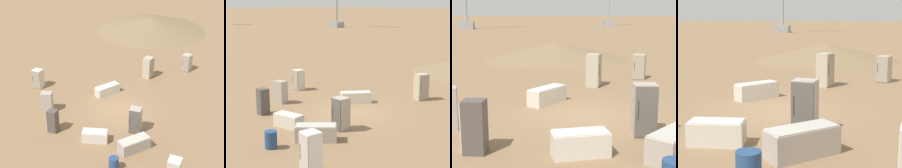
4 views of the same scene
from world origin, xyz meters
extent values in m
plane|color=#846647|center=(0.00, 0.00, 0.00)|extent=(1000.00, 1000.00, 0.00)
cube|color=gray|center=(55.76, -59.57, 0.72)|extent=(2.88, 2.88, 1.44)
cube|color=#4C4742|center=(3.58, 3.46, 0.76)|extent=(0.69, 0.66, 1.52)
cube|color=#BCB7AD|center=(3.90, 3.41, 0.76)|extent=(0.13, 0.54, 1.46)
cylinder|color=#2D2D2D|center=(3.89, 3.21, 0.83)|extent=(0.02, 0.02, 0.53)
cube|color=beige|center=(6.81, -2.18, 0.75)|extent=(0.84, 0.74, 1.50)
cube|color=gray|center=(6.87, -1.85, 0.75)|extent=(0.71, 0.16, 1.44)
cylinder|color=#2D2D2D|center=(7.13, -1.87, 0.82)|extent=(0.02, 0.02, 0.52)
cube|color=beige|center=(0.70, 3.98, 0.33)|extent=(1.63, 0.86, 0.66)
cube|color=silver|center=(0.70, 3.98, 0.68)|extent=(1.57, 0.83, 0.04)
cube|color=#A89E93|center=(4.83, 1.17, 0.72)|extent=(0.83, 0.66, 1.44)
cube|color=beige|center=(4.87, 0.86, 0.72)|extent=(0.74, 0.13, 1.38)
cylinder|color=#2D2D2D|center=(4.60, 0.80, 0.79)|extent=(0.02, 0.02, 0.50)
cube|color=#B2A88E|center=(-1.42, -5.74, 0.87)|extent=(0.90, 0.98, 1.73)
cube|color=gray|center=(-1.74, -5.61, 0.87)|extent=(0.34, 0.71, 1.67)
cylinder|color=#2D2D2D|center=(-1.66, -5.34, 0.95)|extent=(0.02, 0.02, 0.61)
cube|color=white|center=(-4.25, 7.06, 0.86)|extent=(0.75, 0.72, 1.71)
cube|color=#BCB7AD|center=(-4.19, 7.38, 0.86)|extent=(0.62, 0.16, 1.64)
cylinder|color=#2D2D2D|center=(-3.96, 7.36, 0.94)|extent=(0.02, 0.02, 0.60)
cube|color=#A89E93|center=(-1.57, 2.42, 0.84)|extent=(0.80, 0.73, 1.67)
cube|color=#56514C|center=(-1.53, 2.76, 0.84)|extent=(0.69, 0.13, 1.61)
cylinder|color=#2D2D2D|center=(-1.28, 2.76, 0.92)|extent=(0.02, 0.02, 0.59)
cube|color=#A89E93|center=(-1.80, 4.42, 0.37)|extent=(1.95, 1.88, 0.74)
cube|color=#BCB7AD|center=(-1.80, 4.42, 0.76)|extent=(1.88, 1.80, 0.04)
cube|color=beige|center=(1.25, -2.14, 0.34)|extent=(1.78, 1.91, 0.68)
cube|color=silver|center=(1.25, -2.14, 0.70)|extent=(1.71, 1.83, 0.04)
cylinder|color=navy|center=(-0.96, 6.41, 0.39)|extent=(0.55, 0.55, 0.79)
camera|label=1|loc=(-4.15, 22.45, 13.58)|focal=60.00mm
camera|label=2|loc=(-13.76, 15.99, 6.30)|focal=60.00mm
camera|label=3|loc=(2.15, 13.59, 3.85)|focal=60.00mm
camera|label=4|loc=(-3.18, 13.53, 3.51)|focal=60.00mm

